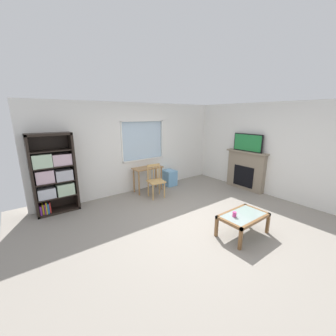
{
  "coord_description": "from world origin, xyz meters",
  "views": [
    {
      "loc": [
        -2.84,
        -3.0,
        2.21
      ],
      "look_at": [
        -0.14,
        0.62,
        1.06
      ],
      "focal_mm": 22.4,
      "sensor_mm": 36.0,
      "label": 1
    }
  ],
  "objects_px": {
    "plastic_drawer_unit": "(169,178)",
    "fireplace": "(246,170)",
    "coffee_table": "(243,218)",
    "bookshelf": "(54,175)",
    "desk_under_window": "(148,172)",
    "sippy_cup": "(234,214)",
    "tv": "(248,143)",
    "wooden_chair": "(156,181)"
  },
  "relations": [
    {
      "from": "plastic_drawer_unit",
      "to": "fireplace",
      "type": "distance_m",
      "value": 2.34
    },
    {
      "from": "coffee_table",
      "to": "bookshelf",
      "type": "bearing_deg",
      "value": 129.37
    },
    {
      "from": "desk_under_window",
      "to": "sippy_cup",
      "type": "distance_m",
      "value": 3.02
    },
    {
      "from": "coffee_table",
      "to": "sippy_cup",
      "type": "height_order",
      "value": "sippy_cup"
    },
    {
      "from": "fireplace",
      "to": "sippy_cup",
      "type": "relative_size",
      "value": 14.13
    },
    {
      "from": "bookshelf",
      "to": "coffee_table",
      "type": "height_order",
      "value": "bookshelf"
    },
    {
      "from": "bookshelf",
      "to": "tv",
      "type": "bearing_deg",
      "value": -19.29
    },
    {
      "from": "plastic_drawer_unit",
      "to": "fireplace",
      "type": "relative_size",
      "value": 0.39
    },
    {
      "from": "desk_under_window",
      "to": "coffee_table",
      "type": "relative_size",
      "value": 0.94
    },
    {
      "from": "plastic_drawer_unit",
      "to": "fireplace",
      "type": "height_order",
      "value": "fireplace"
    },
    {
      "from": "desk_under_window",
      "to": "tv",
      "type": "bearing_deg",
      "value": -33.02
    },
    {
      "from": "desk_under_window",
      "to": "fireplace",
      "type": "height_order",
      "value": "fireplace"
    },
    {
      "from": "wooden_chair",
      "to": "desk_under_window",
      "type": "bearing_deg",
      "value": 82.58
    },
    {
      "from": "desk_under_window",
      "to": "sippy_cup",
      "type": "bearing_deg",
      "value": -89.98
    },
    {
      "from": "bookshelf",
      "to": "tv",
      "type": "distance_m",
      "value": 5.18
    },
    {
      "from": "bookshelf",
      "to": "plastic_drawer_unit",
      "type": "height_order",
      "value": "bookshelf"
    },
    {
      "from": "desk_under_window",
      "to": "sippy_cup",
      "type": "relative_size",
      "value": 9.59
    },
    {
      "from": "wooden_chair",
      "to": "plastic_drawer_unit",
      "type": "xyz_separation_m",
      "value": [
        0.9,
        0.56,
        -0.22
      ]
    },
    {
      "from": "plastic_drawer_unit",
      "to": "fireplace",
      "type": "bearing_deg",
      "value": -45.12
    },
    {
      "from": "desk_under_window",
      "to": "plastic_drawer_unit",
      "type": "height_order",
      "value": "desk_under_window"
    },
    {
      "from": "tv",
      "to": "sippy_cup",
      "type": "distance_m",
      "value": 2.99
    },
    {
      "from": "bookshelf",
      "to": "tv",
      "type": "height_order",
      "value": "bookshelf"
    },
    {
      "from": "tv",
      "to": "wooden_chair",
      "type": "bearing_deg",
      "value": 156.81
    },
    {
      "from": "desk_under_window",
      "to": "tv",
      "type": "relative_size",
      "value": 0.95
    },
    {
      "from": "bookshelf",
      "to": "coffee_table",
      "type": "distance_m",
      "value": 4.15
    },
    {
      "from": "wooden_chair",
      "to": "tv",
      "type": "xyz_separation_m",
      "value": [
        2.52,
        -1.08,
        0.95
      ]
    },
    {
      "from": "plastic_drawer_unit",
      "to": "sippy_cup",
      "type": "distance_m",
      "value": 3.18
    },
    {
      "from": "fireplace",
      "to": "tv",
      "type": "relative_size",
      "value": 1.4
    },
    {
      "from": "wooden_chair",
      "to": "coffee_table",
      "type": "height_order",
      "value": "wooden_chair"
    },
    {
      "from": "desk_under_window",
      "to": "tv",
      "type": "xyz_separation_m",
      "value": [
        2.45,
        -1.59,
        0.83
      ]
    },
    {
      "from": "desk_under_window",
      "to": "plastic_drawer_unit",
      "type": "bearing_deg",
      "value": 3.43
    },
    {
      "from": "fireplace",
      "to": "plastic_drawer_unit",
      "type": "bearing_deg",
      "value": 134.88
    },
    {
      "from": "wooden_chair",
      "to": "fireplace",
      "type": "xyz_separation_m",
      "value": [
        2.54,
        -1.08,
        0.12
      ]
    },
    {
      "from": "bookshelf",
      "to": "sippy_cup",
      "type": "distance_m",
      "value": 3.97
    },
    {
      "from": "desk_under_window",
      "to": "fireplace",
      "type": "relative_size",
      "value": 0.68
    },
    {
      "from": "wooden_chair",
      "to": "plastic_drawer_unit",
      "type": "relative_size",
      "value": 1.83
    },
    {
      "from": "tv",
      "to": "coffee_table",
      "type": "xyz_separation_m",
      "value": [
        -2.25,
        -1.48,
        -1.07
      ]
    },
    {
      "from": "fireplace",
      "to": "tv",
      "type": "bearing_deg",
      "value": 180.0
    },
    {
      "from": "desk_under_window",
      "to": "bookshelf",
      "type": "bearing_deg",
      "value": 177.43
    },
    {
      "from": "desk_under_window",
      "to": "plastic_drawer_unit",
      "type": "relative_size",
      "value": 1.76
    },
    {
      "from": "fireplace",
      "to": "tv",
      "type": "height_order",
      "value": "tv"
    },
    {
      "from": "sippy_cup",
      "to": "wooden_chair",
      "type": "bearing_deg",
      "value": 91.56
    }
  ]
}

